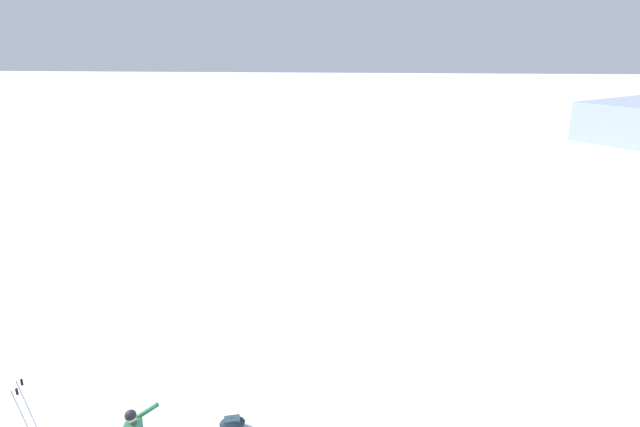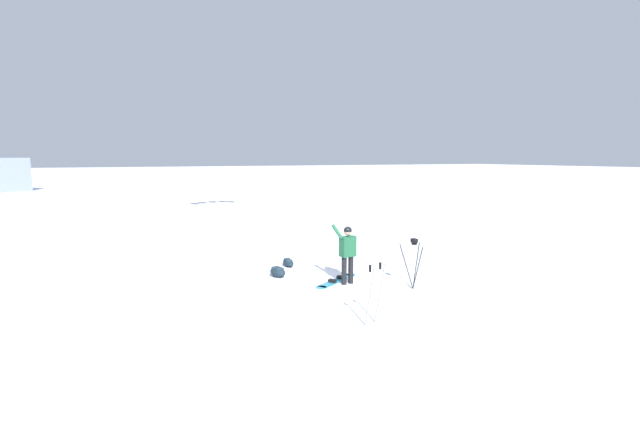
# 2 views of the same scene
# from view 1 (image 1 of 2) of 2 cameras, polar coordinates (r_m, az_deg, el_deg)

# --- Properties ---
(gear_bag_small) EXTENTS (0.49, 0.64, 0.28)m
(gear_bag_small) POSITION_cam_1_polar(r_m,az_deg,el_deg) (12.22, -9.74, -22.00)
(gear_bag_small) COLOR #192833
(gear_bag_small) RESTS_ON ground_plane
(ski_poles) EXTENTS (0.42, 0.32, 1.28)m
(ski_poles) POSITION_cam_1_polar(r_m,az_deg,el_deg) (13.09, -30.20, -17.68)
(ski_poles) COLOR gray
(ski_poles) RESTS_ON ground_plane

